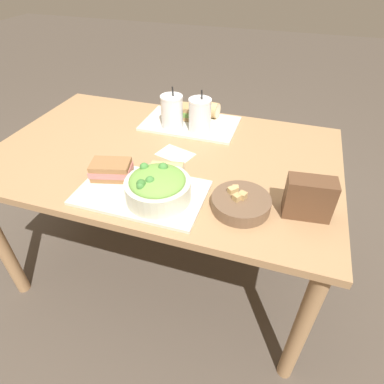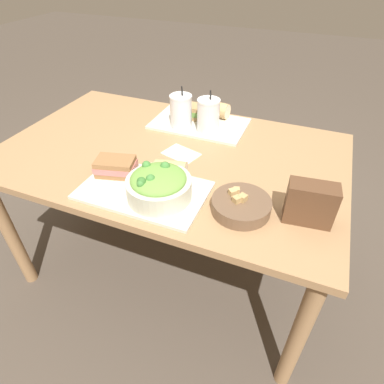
# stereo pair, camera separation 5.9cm
# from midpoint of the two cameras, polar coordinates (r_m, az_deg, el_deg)

# --- Properties ---
(ground_plane) EXTENTS (12.00, 12.00, 0.00)m
(ground_plane) POSITION_cam_midpoint_polar(r_m,az_deg,el_deg) (1.87, -2.12, -12.17)
(ground_plane) COLOR #4C4238
(dining_table) EXTENTS (1.46, 0.91, 0.73)m
(dining_table) POSITION_cam_midpoint_polar(r_m,az_deg,el_deg) (1.43, -2.71, 4.18)
(dining_table) COLOR #A37A51
(dining_table) RESTS_ON ground_plane
(tray_near) EXTENTS (0.45, 0.28, 0.01)m
(tray_near) POSITION_cam_midpoint_polar(r_m,az_deg,el_deg) (1.16, -7.15, 0.28)
(tray_near) COLOR beige
(tray_near) RESTS_ON dining_table
(tray_far) EXTENTS (0.45, 0.28, 0.01)m
(tray_far) POSITION_cam_midpoint_polar(r_m,az_deg,el_deg) (1.60, 2.40, 12.03)
(tray_far) COLOR beige
(tray_far) RESTS_ON dining_table
(salad_bowl) EXTENTS (0.22, 0.22, 0.11)m
(salad_bowl) POSITION_cam_midpoint_polar(r_m,az_deg,el_deg) (1.09, -4.41, 1.24)
(salad_bowl) COLOR beige
(salad_bowl) RESTS_ON tray_near
(soup_bowl) EXTENTS (0.20, 0.20, 0.07)m
(soup_bowl) POSITION_cam_midpoint_polar(r_m,az_deg,el_deg) (1.08, 10.26, -2.31)
(soup_bowl) COLOR brown
(soup_bowl) RESTS_ON dining_table
(sandwich_near) EXTENTS (0.17, 0.13, 0.06)m
(sandwich_near) POSITION_cam_midpoint_polar(r_m,az_deg,el_deg) (1.24, -12.10, 4.42)
(sandwich_near) COLOR olive
(sandwich_near) RESTS_ON tray_near
(baguette_near) EXTENTS (0.13, 0.09, 0.07)m
(baguette_near) POSITION_cam_midpoint_polar(r_m,az_deg,el_deg) (1.18, -2.27, 3.84)
(baguette_near) COLOR tan
(baguette_near) RESTS_ON tray_near
(sandwich_far) EXTENTS (0.14, 0.10, 0.06)m
(sandwich_far) POSITION_cam_midpoint_polar(r_m,az_deg,el_deg) (1.64, 1.47, 14.12)
(sandwich_far) COLOR tan
(sandwich_far) RESTS_ON tray_far
(baguette_far) EXTENTS (0.12, 0.09, 0.07)m
(baguette_far) POSITION_cam_midpoint_polar(r_m,az_deg,el_deg) (1.65, 5.70, 14.34)
(baguette_far) COLOR tan
(baguette_far) RESTS_ON tray_far
(drink_cup_dark) EXTENTS (0.10, 0.10, 0.19)m
(drink_cup_dark) POSITION_cam_midpoint_polar(r_m,az_deg,el_deg) (1.54, -0.83, 14.01)
(drink_cup_dark) COLOR silver
(drink_cup_dark) RESTS_ON tray_far
(drink_cup_red) EXTENTS (0.10, 0.10, 0.20)m
(drink_cup_red) POSITION_cam_midpoint_polar(r_m,az_deg,el_deg) (1.49, 4.06, 13.19)
(drink_cup_red) COLOR silver
(drink_cup_red) RESTS_ON tray_far
(chip_bag) EXTENTS (0.16, 0.09, 0.14)m
(chip_bag) POSITION_cam_midpoint_polar(r_m,az_deg,el_deg) (1.08, 21.77, -1.94)
(chip_bag) COLOR brown
(chip_bag) RESTS_ON dining_table
(napkin_folded) EXTENTS (0.17, 0.14, 0.00)m
(napkin_folded) POSITION_cam_midpoint_polar(r_m,az_deg,el_deg) (1.37, -0.72, 6.76)
(napkin_folded) COLOR silver
(napkin_folded) RESTS_ON dining_table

